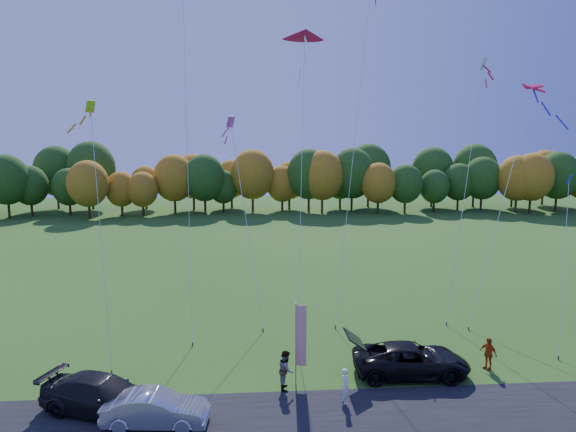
{
  "coord_description": "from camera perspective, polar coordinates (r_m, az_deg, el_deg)",
  "views": [
    {
      "loc": [
        -2.07,
        -22.75,
        11.3
      ],
      "look_at": [
        0.0,
        6.0,
        7.0
      ],
      "focal_mm": 32.0,
      "sensor_mm": 36.0,
      "label": 1
    }
  ],
  "objects": [
    {
      "name": "feather_flag",
      "position": [
        24.31,
        1.33,
        -13.06
      ],
      "size": [
        0.5,
        0.18,
        3.89
      ],
      "color": "#999999",
      "rests_on": "ground"
    },
    {
      "name": "person_tailgate_a",
      "position": [
        23.45,
        6.37,
        -18.22
      ],
      "size": [
        0.43,
        0.6,
        1.56
      ],
      "primitive_type": "imported",
      "rotation": [
        0.0,
        0.0,
        1.67
      ],
      "color": "white",
      "rests_on": "ground"
    },
    {
      "name": "kite_parafoil_rainbow",
      "position": [
        35.5,
        22.84,
        1.73
      ],
      "size": [
        7.94,
        6.37,
        15.39
      ],
      "color": "#4C3F33",
      "rests_on": "ground"
    },
    {
      "name": "ground",
      "position": [
        25.49,
        1.02,
        -17.83
      ],
      "size": [
        160.0,
        160.0,
        0.0
      ],
      "primitive_type": "plane",
      "color": "#275215"
    },
    {
      "name": "kite_delta_blue",
      "position": [
        33.65,
        -11.32,
        13.57
      ],
      "size": [
        3.44,
        12.55,
        28.56
      ],
      "color": "#4C3F33",
      "rests_on": "ground"
    },
    {
      "name": "kite_diamond_pink",
      "position": [
        32.72,
        -4.74,
        -0.19
      ],
      "size": [
        2.64,
        6.99,
        13.25
      ],
      "color": "#4C3F33",
      "rests_on": "ground"
    },
    {
      "name": "dark_truck_a",
      "position": [
        23.93,
        -19.98,
        -18.18
      ],
      "size": [
        5.67,
        3.8,
        1.53
      ],
      "primitive_type": "imported",
      "rotation": [
        0.0,
        0.0,
        1.22
      ],
      "color": "black",
      "rests_on": "ground"
    },
    {
      "name": "kite_parafoil_orange",
      "position": [
        35.43,
        7.57,
        9.64
      ],
      "size": [
        6.14,
        11.29,
        24.48
      ],
      "color": "#4C3F33",
      "rests_on": "ground"
    },
    {
      "name": "asphalt_strip",
      "position": [
        21.99,
        2.03,
        -22.43
      ],
      "size": [
        90.0,
        6.0,
        0.01
      ],
      "primitive_type": "cube",
      "color": "black",
      "rests_on": "ground"
    },
    {
      "name": "kite_delta_red",
      "position": [
        31.21,
        1.57,
        6.23
      ],
      "size": [
        2.79,
        9.0,
        19.63
      ],
      "color": "#4C3F33",
      "rests_on": "ground"
    },
    {
      "name": "kite_diamond_blue_low",
      "position": [
        32.71,
        28.34,
        -4.47
      ],
      "size": [
        3.77,
        5.87,
        9.47
      ],
      "color": "#4C3F33",
      "rests_on": "ground"
    },
    {
      "name": "person_east",
      "position": [
        28.13,
        21.35,
        -14.02
      ],
      "size": [
        0.8,
        1.02,
        1.62
      ],
      "primitive_type": "imported",
      "rotation": [
        0.0,
        0.0,
        -1.08
      ],
      "color": "#B84311",
      "rests_on": "ground"
    },
    {
      "name": "silver_sedan",
      "position": [
        22.42,
        -14.48,
        -20.06
      ],
      "size": [
        4.28,
        1.79,
        1.37
      ],
      "primitive_type": "imported",
      "rotation": [
        0.0,
        0.0,
        1.49
      ],
      "color": "silver",
      "rests_on": "ground"
    },
    {
      "name": "kite_diamond_white",
      "position": [
        34.74,
        19.15,
        3.02
      ],
      "size": [
        4.26,
        5.35,
        17.06
      ],
      "color": "#4C3F33",
      "rests_on": "ground"
    },
    {
      "name": "black_suv",
      "position": [
        26.39,
        13.5,
        -15.27
      ],
      "size": [
        5.67,
        2.83,
        1.54
      ],
      "primitive_type": "imported",
      "rotation": [
        0.0,
        0.0,
        1.52
      ],
      "color": "black",
      "rests_on": "ground"
    },
    {
      "name": "person_tailgate_b",
      "position": [
        24.44,
        -0.22,
        -16.7
      ],
      "size": [
        0.75,
        0.93,
        1.8
      ],
      "primitive_type": "imported",
      "rotation": [
        0.0,
        0.0,
        1.49
      ],
      "color": "gray",
      "rests_on": "ground"
    },
    {
      "name": "kite_diamond_yellow",
      "position": [
        28.31,
        -20.14,
        -1.39
      ],
      "size": [
        2.5,
        5.99,
        13.75
      ],
      "color": "#4C3F33",
      "rests_on": "ground"
    },
    {
      "name": "tree_line",
      "position": [
        78.6,
        -2.57,
        0.21
      ],
      "size": [
        116.0,
        12.0,
        10.0
      ],
      "primitive_type": null,
      "color": "#1E4711",
      "rests_on": "ground"
    }
  ]
}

